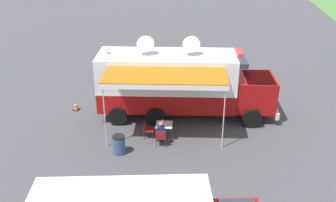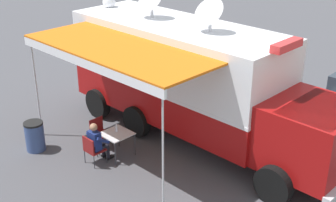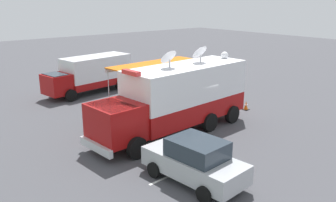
{
  "view_description": "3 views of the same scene",
  "coord_description": "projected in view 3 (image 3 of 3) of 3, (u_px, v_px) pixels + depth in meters",
  "views": [
    {
      "loc": [
        18.58,
        2.06,
        9.66
      ],
      "look_at": [
        0.91,
        0.16,
        1.26
      ],
      "focal_mm": 40.46,
      "sensor_mm": 36.0,
      "label": 1
    },
    {
      "loc": [
        9.08,
        9.79,
        6.95
      ],
      "look_at": [
        0.97,
        0.68,
        1.48
      ],
      "focal_mm": 48.77,
      "sensor_mm": 36.0,
      "label": 2
    },
    {
      "loc": [
        -13.74,
        12.57,
        6.9
      ],
      "look_at": [
        1.06,
        0.42,
        1.37
      ],
      "focal_mm": 38.12,
      "sensor_mm": 36.0,
      "label": 3
    }
  ],
  "objects": [
    {
      "name": "seated_responder",
      "position": [
        151.0,
        104.0,
        21.86
      ],
      "size": [
        0.68,
        0.58,
        1.25
      ],
      "color": "navy",
      "rests_on": "ground"
    },
    {
      "name": "lot_stripe",
      "position": [
        192.0,
        166.0,
        15.26
      ],
      "size": [
        0.46,
        4.8,
        0.01
      ],
      "primitive_type": "cube",
      "rotation": [
        0.0,
        0.0,
        0.07
      ],
      "color": "silver",
      "rests_on": "ground"
    },
    {
      "name": "trash_bin",
      "position": [
        164.0,
        99.0,
        23.77
      ],
      "size": [
        0.57,
        0.57,
        0.91
      ],
      "color": "#384C7F",
      "rests_on": "ground"
    },
    {
      "name": "traffic_cone",
      "position": [
        246.0,
        106.0,
        22.85
      ],
      "size": [
        0.36,
        0.36,
        0.58
      ],
      "color": "black",
      "rests_on": "ground"
    },
    {
      "name": "water_bottle",
      "position": [
        159.0,
        104.0,
        21.3
      ],
      "size": [
        0.07,
        0.07,
        0.22
      ],
      "color": "silver",
      "rests_on": "folding_table"
    },
    {
      "name": "folding_table",
      "position": [
        157.0,
        106.0,
        21.35
      ],
      "size": [
        0.85,
        0.85,
        0.73
      ],
      "color": "silver",
      "rests_on": "ground"
    },
    {
      "name": "folding_chair_beside_table",
      "position": [
        167.0,
        106.0,
        21.95
      ],
      "size": [
        0.51,
        0.51,
        0.87
      ],
      "color": "maroon",
      "rests_on": "ground"
    },
    {
      "name": "folding_chair_at_table",
      "position": [
        150.0,
        106.0,
        22.03
      ],
      "size": [
        0.51,
        0.51,
        0.87
      ],
      "color": "maroon",
      "rests_on": "ground"
    },
    {
      "name": "car_behind_truck",
      "position": [
        195.0,
        161.0,
        13.73
      ],
      "size": [
        4.34,
        2.29,
        1.76
      ],
      "color": "#B2B5BA",
      "rests_on": "ground"
    },
    {
      "name": "ground_plane",
      "position": [
        186.0,
        127.0,
        19.78
      ],
      "size": [
        100.0,
        100.0,
        0.0
      ],
      "primitive_type": "plane",
      "color": "#47474C"
    },
    {
      "name": "support_truck",
      "position": [
        91.0,
        74.0,
        26.85
      ],
      "size": [
        3.08,
        7.02,
        2.7
      ],
      "color": "white",
      "rests_on": "ground"
    },
    {
      "name": "command_truck",
      "position": [
        176.0,
        96.0,
        18.77
      ],
      "size": [
        5.39,
        9.64,
        4.53
      ],
      "color": "#9E0F0F",
      "rests_on": "ground"
    }
  ]
}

